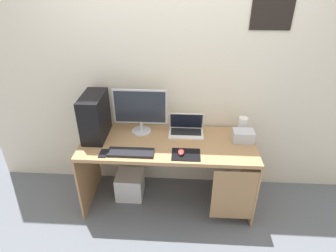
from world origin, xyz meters
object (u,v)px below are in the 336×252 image
Objects in this scene: pc_tower at (95,116)px; laptop at (186,129)px; projector at (243,136)px; keyboard at (131,152)px; monitor at (140,110)px; cell_phone at (103,153)px; speaker at (243,125)px; mouse_left at (181,152)px; subwoofer at (130,185)px.

laptop is at bearing 7.64° from pc_tower.
pc_tower is at bearing 179.71° from projector.
laptop reaches higher than keyboard.
cell_phone is (-0.29, -0.41, -0.25)m from monitor.
speaker is (1.03, 0.05, -0.17)m from monitor.
monitor is 0.46m from keyboard.
cell_phone is at bearing -65.31° from pc_tower.
keyboard is (0.39, -0.28, -0.21)m from pc_tower.
laptop is at bearing -176.62° from speaker.
keyboard is at bearing 4.16° from cell_phone.
monitor is 5.53× the size of mouse_left.
keyboard is (-1.05, -0.28, -0.05)m from projector.
monitor is 1.87× the size of subwoofer.
mouse_left reaches higher than cell_phone.
projector is at bearing -0.29° from pc_tower.
projector reaches higher than mouse_left.
mouse_left is at bearing -156.63° from projector.
speaker is 1.37m from subwoofer.
monitor is 1.26× the size of keyboard.
subwoofer is at bearing 61.52° from cell_phone.
projector is (1.44, -0.01, -0.16)m from pc_tower.
pc_tower is at bearing -166.37° from monitor.
monitor is at bearing 54.43° from cell_phone.
laptop is 1.23× the size of subwoofer.
pc_tower reaches higher than speaker.
cell_phone reaches higher than subwoofer.
monitor is at bearing 83.97° from keyboard.
pc_tower is 2.21× the size of projector.
pc_tower is at bearing 143.83° from keyboard.
keyboard reaches higher than cell_phone.
keyboard is (-0.50, -0.40, -0.03)m from laptop.
laptop is 0.89m from subwoofer.
mouse_left is at bearing 3.10° from cell_phone.
subwoofer is at bearing 156.09° from mouse_left.
speaker is at bearing 8.40° from subwoofer.
cell_phone is at bearing -160.98° from speaker.
keyboard is at bearing -165.23° from projector.
monitor is at bearing -177.30° from speaker.
pc_tower is 0.40m from cell_phone.
speaker is 1.30× the size of cell_phone.
laptop reaches higher than speaker.
pc_tower is 2.61× the size of speaker.
subwoofer is (-0.55, 0.24, -0.63)m from mouse_left.
projector is 0.71× the size of subwoofer.
keyboard is 0.68m from subwoofer.
speaker reaches higher than cell_phone.
monitor is at bearing 138.39° from mouse_left.
speaker is 0.16m from projector.
keyboard is 0.25m from cell_phone.
projector is at bearing -12.91° from laptop.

